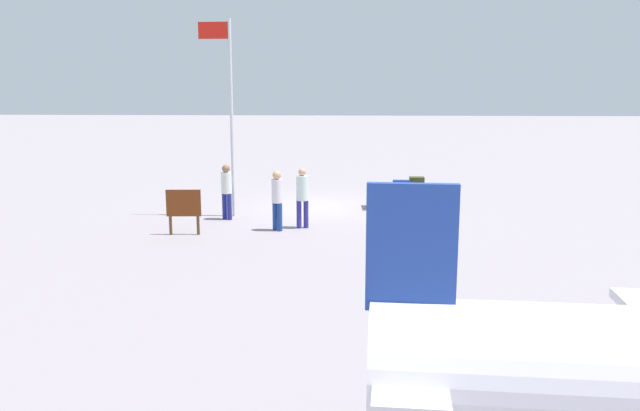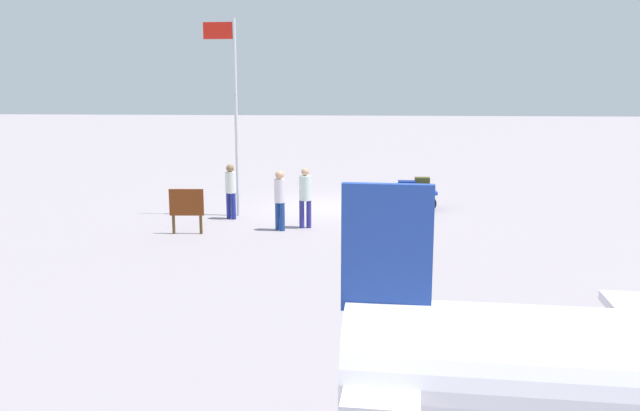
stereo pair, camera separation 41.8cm
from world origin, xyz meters
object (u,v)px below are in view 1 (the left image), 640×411
worker_trailing (302,194)px  signboard (184,206)px  suitcase_maroon (417,183)px  luggage_cart (399,195)px  worker_lead (277,197)px  worker_supervisor (226,188)px  suitcase_tan (402,185)px  flagpole (228,104)px

worker_trailing → signboard: worker_trailing is taller
suitcase_maroon → luggage_cart: bearing=20.5°
suitcase_maroon → worker_trailing: bearing=43.0°
worker_lead → worker_supervisor: size_ratio=1.01×
worker_lead → worker_trailing: size_ratio=0.98×
suitcase_maroon → worker_lead: bearing=40.8°
luggage_cart → suitcase_maroon: suitcase_maroon is taller
suitcase_maroon → worker_supervisor: bearing=20.7°
suitcase_tan → flagpole: (5.34, 1.49, 2.65)m
luggage_cart → suitcase_tan: 0.33m
luggage_cart → worker_lead: (3.62, 3.41, 0.51)m
worker_trailing → worker_supervisor: size_ratio=1.03×
worker_trailing → signboard: size_ratio=1.38×
luggage_cart → worker_lead: 5.00m
signboard → suitcase_tan: bearing=-146.8°
worker_supervisor → signboard: (0.78, 2.02, -0.17)m
suitcase_maroon → flagpole: (5.85, 1.72, 2.60)m
worker_supervisor → suitcase_maroon: bearing=-159.3°
worker_lead → flagpole: bearing=-49.3°
suitcase_tan → suitcase_maroon: bearing=-155.9°
worker_trailing → worker_supervisor: (2.35, -1.06, -0.04)m
worker_lead → luggage_cart: bearing=-136.7°
worker_trailing → worker_supervisor: 2.58m
signboard → worker_supervisor: bearing=-111.1°
worker_trailing → worker_supervisor: worker_trailing is taller
worker_lead → signboard: 2.54m
luggage_cart → flagpole: 6.23m
suitcase_maroon → suitcase_tan: size_ratio=0.83×
luggage_cart → worker_supervisor: worker_supervisor is taller
signboard → flagpole: bearing=-107.8°
luggage_cart → worker_supervisor: size_ratio=1.22×
luggage_cart → worker_trailing: 4.29m
flagpole → signboard: 3.74m
suitcase_tan → worker_lead: 5.02m
flagpole → worker_supervisor: bearing=86.8°
suitcase_tan → signboard: bearing=33.2°
luggage_cart → worker_trailing: worker_trailing is taller
worker_supervisor → worker_lead: bearing=140.0°
luggage_cart → suitcase_tan: bearing=171.3°
suitcase_tan → worker_supervisor: size_ratio=0.35×
luggage_cart → worker_lead: worker_lead is taller
suitcase_maroon → suitcase_tan: suitcase_maroon is taller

